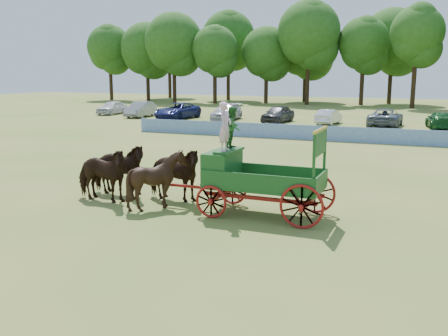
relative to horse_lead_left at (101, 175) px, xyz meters
The scene contains 9 objects.
ground 4.01m from the horse_lead_left, 27.34° to the left, with size 160.00×160.00×0.00m, color olive.
horse_lead_left is the anchor object (origin of this frame).
horse_lead_right 1.10m from the horse_lead_left, 90.00° to the left, with size 1.10×2.41×2.03m, color black.
horse_wheel_left 2.40m from the horse_lead_left, ahead, with size 1.65×1.85×2.04m, color black.
horse_wheel_right 2.64m from the horse_lead_left, 24.62° to the left, with size 1.10×2.41×2.03m, color black.
farm_dray 5.43m from the horse_lead_left, ahead, with size 6.00×2.00×3.76m.
sponsor_banner 19.94m from the horse_lead_left, 82.96° to the left, with size 26.00×0.08×1.05m, color #1C429A.
parked_cars 31.43m from the horse_lead_left, 96.72° to the left, with size 40.83×7.39×1.63m.
treeline 61.99m from the horse_lead_left, 91.84° to the left, with size 86.84×22.50×15.01m.
Camera 1 is at (7.59, -16.56, 4.70)m, focal length 40.00 mm.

